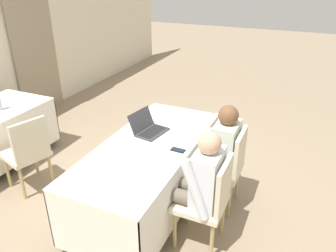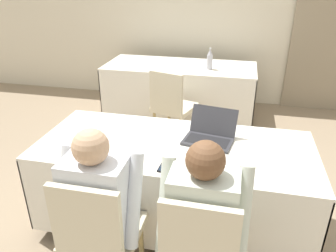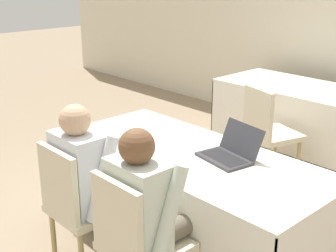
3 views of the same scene
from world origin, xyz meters
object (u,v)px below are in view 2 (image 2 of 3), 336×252
chair_far_spare (171,104)px  chair_near_left (98,233)px  person_checkered_shirt (103,200)px  person_white_shirt (204,215)px  chair_near_right (200,250)px  water_bottle (210,60)px  cell_phone (165,166)px  laptop (209,135)px

chair_far_spare → chair_near_left: bearing=107.4°
person_checkered_shirt → person_white_shirt: same height
chair_near_right → chair_far_spare: 2.21m
water_bottle → person_white_shirt: person_white_shirt is taller
person_white_shirt → cell_phone: bearing=-47.4°
chair_near_right → chair_far_spare: size_ratio=1.00×
chair_near_left → chair_far_spare: 2.12m
chair_near_left → person_white_shirt: 0.63m
water_bottle → chair_near_right: (0.28, -2.87, -0.36)m
laptop → chair_near_right: (0.06, -0.87, -0.28)m
laptop → water_bottle: size_ratio=1.47×
chair_far_spare → person_checkered_shirt: (0.02, -2.02, 0.16)m
cell_phone → laptop: bearing=64.4°
chair_near_left → person_white_shirt: (0.60, 0.10, 0.16)m
water_bottle → chair_near_left: bearing=-96.5°
laptop → chair_near_left: bearing=-112.7°
chair_far_spare → water_bottle: bearing=-97.7°
chair_near_left → person_checkered_shirt: (0.00, 0.10, 0.16)m
laptop → chair_far_spare: size_ratio=0.44×
cell_phone → water_bottle: 2.44m
chair_near_left → person_checkered_shirt: person_checkered_shirt is taller
cell_phone → water_bottle: water_bottle is taller
laptop → cell_phone: (-0.24, -0.44, -0.04)m
water_bottle → person_checkered_shirt: size_ratio=0.23×
person_checkered_shirt → person_white_shirt: 0.60m
laptop → person_white_shirt: size_ratio=0.34×
chair_near_left → chair_near_right: (0.60, 0.00, 0.00)m
water_bottle → person_checkered_shirt: bearing=-96.8°
water_bottle → person_checkered_shirt: (-0.33, -2.77, -0.20)m
laptop → chair_near_left: (-0.55, -0.87, -0.28)m
chair_near_left → chair_near_right: 0.60m
cell_phone → chair_far_spare: 1.74m
chair_near_right → person_checkered_shirt: (-0.60, 0.10, 0.16)m
laptop → person_white_shirt: bearing=-76.2°
water_bottle → chair_far_spare: 0.90m
laptop → person_checkered_shirt: 0.95m
chair_far_spare → person_checkered_shirt: bearing=107.4°
chair_near_right → person_white_shirt: person_white_shirt is taller
chair_far_spare → person_white_shirt: person_white_shirt is taller
chair_near_right → person_checkered_shirt: person_checkered_shirt is taller
laptop → person_checkered_shirt: size_ratio=0.34×
water_bottle → cell_phone: bearing=-90.5°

